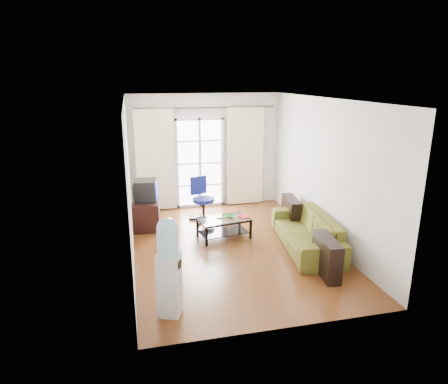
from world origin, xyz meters
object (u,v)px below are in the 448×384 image
Objects in this scene: crt_tv at (145,190)px; water_cooler at (169,265)px; sofa at (306,231)px; coffee_table at (224,225)px; task_chair at (203,208)px; tv_stand at (146,214)px.

water_cooler is (0.15, -3.38, -0.08)m from crt_tv.
crt_tv is at bearing 114.30° from water_cooler.
sofa is at bearing -23.27° from crt_tv.
water_cooler reaches higher than crt_tv.
water_cooler reaches higher than coffee_table.
crt_tv is at bearing 145.81° from coffee_table.
task_chair reaches higher than sofa.
water_cooler reaches higher than tv_stand.
tv_stand is at bearing 167.42° from task_chair.
coffee_table is 1.34× the size of tv_stand.
crt_tv reaches higher than tv_stand.
sofa is 3.37m from crt_tv.
tv_stand is 0.82× the size of task_chair.
coffee_table is 1.72m from tv_stand.
coffee_table is at bearing -98.80° from task_chair.
task_chair is (1.23, 0.11, -0.51)m from crt_tv.
sofa is at bearing 52.94° from water_cooler.
task_chair is at bearing 101.29° from coffee_table.
task_chair reaches higher than tv_stand.
task_chair is (-1.61, 1.87, -0.03)m from sofa.
water_cooler is at bearing -127.28° from task_chair.
water_cooler is at bearing -82.24° from tv_stand.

